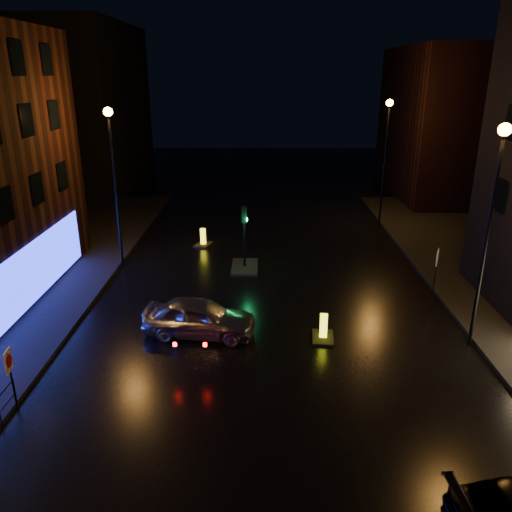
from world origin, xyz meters
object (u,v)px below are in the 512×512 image
at_px(bollard_far, 203,242).
at_px(road_sign_right, 437,261).
at_px(bollard_near, 323,334).
at_px(road_sign_left, 9,366).
at_px(silver_hatchback, 199,317).
at_px(traffic_signal, 245,259).

xyz_separation_m(bollard_far, road_sign_right, (11.72, -7.10, 1.48)).
height_order(bollard_near, road_sign_left, road_sign_left).
height_order(silver_hatchback, bollard_near, silver_hatchback).
xyz_separation_m(traffic_signal, road_sign_right, (9.06, -3.37, 1.21)).
relative_size(road_sign_left, road_sign_right, 0.93).
xyz_separation_m(bollard_near, road_sign_right, (5.70, 4.26, 1.47)).
distance_m(bollard_far, road_sign_right, 13.78).
relative_size(traffic_signal, bollard_near, 2.64).
bearing_deg(road_sign_left, bollard_near, 17.18).
relative_size(silver_hatchback, road_sign_left, 2.10).
bearing_deg(bollard_near, silver_hatchback, -178.34).
height_order(traffic_signal, silver_hatchback, traffic_signal).
bearing_deg(bollard_far, road_sign_left, -85.14).
relative_size(traffic_signal, road_sign_left, 1.62).
relative_size(silver_hatchback, bollard_far, 3.13).
relative_size(silver_hatchback, road_sign_right, 1.96).
bearing_deg(traffic_signal, bollard_far, 125.43).
xyz_separation_m(traffic_signal, bollard_far, (-2.66, 3.73, -0.27)).
bearing_deg(traffic_signal, silver_hatchback, -101.99).
bearing_deg(road_sign_right, bollard_far, -7.01).
bearing_deg(bollard_near, traffic_signal, 119.07).
xyz_separation_m(silver_hatchback, bollard_far, (-1.10, 11.05, -0.53)).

